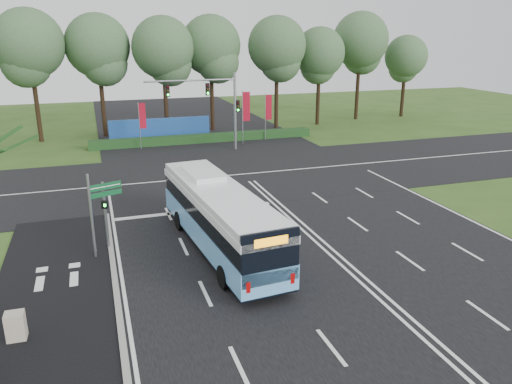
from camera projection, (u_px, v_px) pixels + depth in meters
ground at (304, 232)px, 27.18m from camera, size 120.00×120.00×0.00m
road_main at (304, 231)px, 27.17m from camera, size 20.00×120.00×0.04m
road_cross at (241, 175)px, 38.03m from camera, size 120.00×14.00×0.05m
bike_path at (56, 293)px, 20.74m from camera, size 5.00×18.00×0.06m
kerb_strip at (115, 284)px, 21.45m from camera, size 0.25×18.00×0.12m
city_bus at (220, 217)px, 24.42m from camera, size 3.56×12.19×3.45m
pedestrian_signal at (105, 213)px, 24.50m from camera, size 0.32×0.42×3.47m
street_sign at (98, 205)px, 23.46m from camera, size 1.55×0.61×4.19m
utility_cabinet at (16, 327)px, 17.45m from camera, size 0.66×0.55×1.08m
banner_flag_left at (142, 119)px, 45.58m from camera, size 0.65×0.08×4.36m
banner_flag_mid at (245, 110)px, 47.40m from camera, size 0.76×0.09×5.15m
banner_flag_right at (268, 110)px, 49.57m from camera, size 0.68×0.11×4.61m
traffic_light_gantry at (216, 100)px, 44.37m from camera, size 8.41×0.28×7.00m
hedge at (205, 138)px, 49.22m from camera, size 22.00×1.20×0.80m
blue_hoarding at (160, 129)px, 50.08m from camera, size 10.00×0.30×2.20m
eucalyptus_row at (206, 47)px, 52.71m from camera, size 54.61×9.30×12.84m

